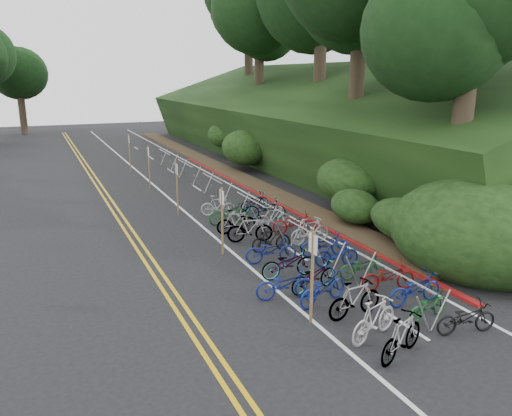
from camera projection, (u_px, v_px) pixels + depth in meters
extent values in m
plane|color=black|center=(267.00, 316.00, 13.48)|extent=(120.00, 120.00, 0.00)
cube|color=gold|center=(122.00, 227.00, 21.45)|extent=(0.12, 80.00, 0.01)
cube|color=gold|center=(129.00, 226.00, 21.57)|extent=(0.12, 80.00, 0.01)
cube|color=silver|center=(193.00, 218.00, 22.69)|extent=(0.12, 80.00, 0.01)
cube|color=silver|center=(275.00, 209.00, 24.35)|extent=(0.12, 80.00, 0.01)
cube|color=silver|center=(407.00, 326.00, 12.93)|extent=(0.10, 1.60, 0.01)
cube|color=silver|center=(297.00, 253.00, 18.23)|extent=(0.10, 1.60, 0.01)
cube|color=silver|center=(236.00, 213.00, 23.52)|extent=(0.10, 1.60, 0.01)
cube|color=silver|center=(197.00, 188.00, 28.81)|extent=(0.10, 1.60, 0.01)
cube|color=silver|center=(170.00, 171.00, 34.10)|extent=(0.10, 1.60, 0.01)
cube|color=silver|center=(151.00, 158.00, 39.40)|extent=(0.10, 1.60, 0.01)
cube|color=silver|center=(136.00, 148.00, 44.69)|extent=(0.10, 1.60, 0.01)
cube|color=maroon|center=(267.00, 198.00, 26.30)|extent=(0.25, 28.00, 0.10)
cube|color=black|center=(304.00, 124.00, 37.49)|extent=(12.32, 44.00, 9.11)
cube|color=#382819|center=(216.00, 166.00, 35.39)|extent=(1.40, 44.00, 0.16)
ellipsoid|color=#284C19|center=(406.00, 220.00, 18.70)|extent=(2.00, 2.80, 1.60)
ellipsoid|color=#284C19|center=(348.00, 180.00, 23.29)|extent=(2.60, 3.64, 2.08)
ellipsoid|color=#284C19|center=(307.00, 152.00, 28.94)|extent=(2.20, 3.08, 1.76)
ellipsoid|color=#284C19|center=(245.00, 148.00, 33.79)|extent=(3.00, 4.20, 2.40)
ellipsoid|color=#284C19|center=(223.00, 135.00, 39.32)|extent=(2.40, 3.36, 1.92)
ellipsoid|color=#284C19|center=(221.00, 122.00, 43.19)|extent=(2.80, 3.92, 2.24)
ellipsoid|color=#284C19|center=(355.00, 206.00, 21.30)|extent=(1.80, 2.52, 1.44)
ellipsoid|color=#284C19|center=(288.00, 134.00, 32.63)|extent=(3.20, 4.48, 2.56)
ellipsoid|color=black|center=(475.00, 232.00, 16.76)|extent=(5.28, 6.16, 3.52)
cylinder|color=#2D2319|center=(460.00, 145.00, 18.90)|extent=(0.77, 0.77, 5.12)
ellipsoid|color=black|center=(473.00, 14.00, 17.70)|extent=(7.01, 7.01, 6.66)
cylinder|color=#2D2319|center=(455.00, 84.00, 21.97)|extent=(0.84, 0.84, 6.31)
cylinder|color=#2D2319|center=(356.00, 92.00, 27.00)|extent=(0.82, 0.82, 5.91)
cylinder|color=#2D2319|center=(320.00, 72.00, 34.76)|extent=(0.86, 0.86, 6.70)
cylinder|color=#2D2319|center=(259.00, 85.00, 41.68)|extent=(0.79, 0.79, 5.52)
ellipsoid|color=black|center=(259.00, 22.00, 40.40)|extent=(7.36, 7.36, 6.99)
cylinder|color=#2D2319|center=(249.00, 72.00, 49.44)|extent=(0.84, 0.84, 6.31)
ellipsoid|color=black|center=(249.00, 10.00, 47.95)|extent=(8.76, 8.76, 8.32)
cylinder|color=#2D2319|center=(23.00, 113.00, 54.60)|extent=(0.75, 0.75, 4.73)
ellipsoid|color=black|center=(18.00, 73.00, 53.52)|extent=(6.13, 6.13, 5.82)
cylinder|color=#9F9FA0|center=(394.00, 271.00, 13.74)|extent=(0.05, 3.24, 0.05)
cylinder|color=#9F9FA0|center=(423.00, 314.00, 12.42)|extent=(0.54, 0.04, 1.06)
cylinder|color=#9F9FA0|center=(440.00, 310.00, 12.64)|extent=(0.54, 0.04, 1.06)
cylinder|color=#9F9FA0|center=(353.00, 272.00, 15.11)|extent=(0.54, 0.04, 1.06)
cylinder|color=#9F9FA0|center=(368.00, 269.00, 15.33)|extent=(0.54, 0.04, 1.06)
cylinder|color=#9F9FA0|center=(309.00, 231.00, 17.01)|extent=(0.05, 3.00, 0.05)
cylinder|color=#9F9FA0|center=(323.00, 262.00, 15.81)|extent=(0.58, 0.04, 1.13)
cylinder|color=#9F9FA0|center=(338.00, 259.00, 16.03)|extent=(0.58, 0.04, 1.13)
cylinder|color=#9F9FA0|center=(283.00, 237.00, 18.28)|extent=(0.58, 0.04, 1.13)
cylinder|color=#9F9FA0|center=(296.00, 235.00, 18.50)|extent=(0.58, 0.04, 1.13)
cylinder|color=#9F9FA0|center=(250.00, 199.00, 21.42)|extent=(0.05, 3.00, 0.05)
cylinder|color=#9F9FA0|center=(258.00, 221.00, 20.22)|extent=(0.58, 0.04, 1.13)
cylinder|color=#9F9FA0|center=(270.00, 220.00, 20.44)|extent=(0.58, 0.04, 1.13)
cylinder|color=#9F9FA0|center=(233.00, 205.00, 22.69)|extent=(0.58, 0.04, 1.13)
cylinder|color=#9F9FA0|center=(244.00, 204.00, 22.91)|extent=(0.58, 0.04, 1.13)
cylinder|color=#9F9FA0|center=(212.00, 178.00, 25.83)|extent=(0.05, 3.00, 0.05)
cylinder|color=#9F9FA0|center=(216.00, 195.00, 24.63)|extent=(0.58, 0.04, 1.13)
cylinder|color=#9F9FA0|center=(227.00, 194.00, 24.85)|extent=(0.58, 0.04, 1.13)
cylinder|color=#9F9FA0|center=(199.00, 184.00, 27.10)|extent=(0.58, 0.04, 1.13)
cylinder|color=#9F9FA0|center=(209.00, 183.00, 27.32)|extent=(0.58, 0.04, 1.13)
cylinder|color=#9F9FA0|center=(185.00, 163.00, 30.24)|extent=(0.05, 3.00, 0.05)
cylinder|color=#9F9FA0|center=(187.00, 177.00, 29.04)|extent=(0.58, 0.04, 1.13)
cylinder|color=#9F9FA0|center=(197.00, 176.00, 29.26)|extent=(0.58, 0.04, 1.13)
cylinder|color=#9F9FA0|center=(175.00, 169.00, 31.51)|extent=(0.58, 0.04, 1.13)
cylinder|color=#9F9FA0|center=(183.00, 168.00, 31.73)|extent=(0.58, 0.04, 1.13)
cylinder|color=#9F9FA0|center=(165.00, 152.00, 34.65)|extent=(0.05, 3.00, 0.05)
cylinder|color=#9F9FA0|center=(166.00, 164.00, 33.45)|extent=(0.58, 0.04, 1.13)
cylinder|color=#9F9FA0|center=(174.00, 163.00, 33.67)|extent=(0.58, 0.04, 1.13)
cylinder|color=#9F9FA0|center=(156.00, 158.00, 35.92)|extent=(0.58, 0.04, 1.13)
cylinder|color=#9F9FA0|center=(164.00, 157.00, 36.14)|extent=(0.58, 0.04, 1.13)
cylinder|color=brown|center=(312.00, 278.00, 12.85)|extent=(0.08, 0.08, 2.52)
cube|color=silver|center=(313.00, 244.00, 12.61)|extent=(0.02, 0.40, 0.50)
cylinder|color=brown|center=(222.00, 222.00, 17.80)|extent=(0.08, 0.08, 2.50)
cube|color=silver|center=(222.00, 197.00, 17.57)|extent=(0.02, 0.40, 0.50)
cylinder|color=brown|center=(177.00, 188.00, 23.09)|extent=(0.08, 0.08, 2.50)
cube|color=silver|center=(176.00, 169.00, 22.86)|extent=(0.02, 0.40, 0.50)
cylinder|color=brown|center=(149.00, 167.00, 28.39)|extent=(0.08, 0.08, 2.50)
cube|color=silver|center=(148.00, 151.00, 28.15)|extent=(0.02, 0.40, 0.50)
cylinder|color=brown|center=(130.00, 153.00, 33.68)|extent=(0.08, 0.08, 2.50)
cube|color=silver|center=(129.00, 139.00, 33.45)|extent=(0.02, 0.40, 0.50)
imported|color=navy|center=(285.00, 284.00, 14.42)|extent=(0.94, 1.83, 0.91)
imported|color=slate|center=(402.00, 336.00, 11.38)|extent=(1.12, 1.84, 1.07)
imported|color=black|center=(466.00, 318.00, 12.49)|extent=(0.88, 1.71, 0.86)
imported|color=beige|center=(374.00, 319.00, 12.20)|extent=(1.05, 1.84, 1.07)
imported|color=#144C1E|center=(428.00, 305.00, 13.19)|extent=(0.86, 1.66, 0.83)
imported|color=slate|center=(355.00, 299.00, 13.32)|extent=(0.65, 1.78, 1.05)
imported|color=navy|center=(415.00, 288.00, 14.10)|extent=(0.63, 1.80, 0.94)
imported|color=navy|center=(323.00, 288.00, 14.12)|extent=(1.10, 1.91, 0.95)
imported|color=maroon|center=(388.00, 276.00, 15.02)|extent=(0.95, 1.81, 0.90)
imported|color=slate|center=(314.00, 276.00, 14.99)|extent=(0.98, 1.85, 0.92)
imported|color=#144C1E|center=(362.00, 266.00, 15.89)|extent=(0.76, 1.65, 0.84)
imported|color=slate|center=(288.00, 263.00, 15.95)|extent=(0.72, 1.88, 0.97)
imported|color=navy|center=(337.00, 253.00, 16.89)|extent=(0.79, 1.61, 0.93)
imported|color=navy|center=(271.00, 250.00, 17.19)|extent=(1.01, 1.89, 0.94)
imported|color=navy|center=(324.00, 244.00, 17.86)|extent=(0.98, 1.83, 0.91)
imported|color=black|center=(271.00, 239.00, 18.33)|extent=(0.49, 1.57, 0.94)
imported|color=#9E9EA3|center=(310.00, 231.00, 19.17)|extent=(0.58, 1.75, 1.04)
imported|color=slate|center=(250.00, 229.00, 19.35)|extent=(0.95, 1.87, 1.08)
imported|color=maroon|center=(294.00, 223.00, 20.33)|extent=(1.23, 1.91, 0.95)
imported|color=slate|center=(236.00, 221.00, 20.46)|extent=(0.55, 1.71, 1.01)
imported|color=#9E9EA3|center=(273.00, 217.00, 21.16)|extent=(0.55, 1.61, 0.95)
imported|color=#144C1E|center=(228.00, 213.00, 21.78)|extent=(0.77, 1.88, 0.96)
imported|color=slate|center=(265.00, 209.00, 22.50)|extent=(1.22, 1.94, 0.96)
imported|color=#9E9EA3|center=(218.00, 206.00, 22.99)|extent=(1.02, 1.67, 0.97)
imported|color=slate|center=(254.00, 202.00, 23.82)|extent=(1.10, 1.82, 0.90)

